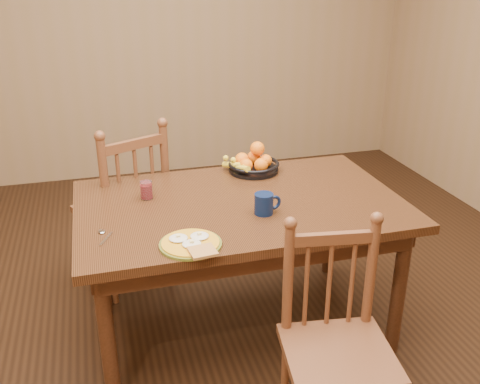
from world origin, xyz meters
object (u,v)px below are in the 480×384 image
object	(u,v)px
coffee_mug	(265,203)
fruit_bowl	(253,163)
chair_near	(336,344)
breakfast_plate	(191,243)
chair_far	(126,209)
dining_table	(240,217)

from	to	relation	value
coffee_mug	fruit_bowl	xyz separation A→B (m)	(0.11, 0.55, -0.00)
fruit_bowl	chair_near	bearing A→B (deg)	-90.38
breakfast_plate	fruit_bowl	size ratio (longest dim) A/B	0.90
breakfast_plate	coffee_mug	bearing A→B (deg)	29.20
chair_far	chair_near	distance (m)	1.57
chair_near	breakfast_plate	bearing A→B (deg)	149.01
dining_table	fruit_bowl	xyz separation A→B (m)	(0.18, 0.38, 0.13)
chair_far	coffee_mug	distance (m)	1.03
coffee_mug	breakfast_plate	bearing A→B (deg)	-150.80
chair_far	coffee_mug	bearing A→B (deg)	103.14
breakfast_plate	coffee_mug	size ratio (longest dim) A/B	2.18
breakfast_plate	fruit_bowl	xyz separation A→B (m)	(0.50, 0.77, 0.03)
breakfast_plate	fruit_bowl	bearing A→B (deg)	56.79
dining_table	chair_far	size ratio (longest dim) A/B	1.56
dining_table	coffee_mug	xyz separation A→B (m)	(0.07, -0.17, 0.14)
dining_table	coffee_mug	bearing A→B (deg)	-65.74
dining_table	chair_near	bearing A→B (deg)	-77.58
chair_near	coffee_mug	bearing A→B (deg)	107.45
chair_far	chair_near	size ratio (longest dim) A/B	1.11
dining_table	breakfast_plate	bearing A→B (deg)	-129.66
chair_far	fruit_bowl	size ratio (longest dim) A/B	3.16
fruit_bowl	dining_table	bearing A→B (deg)	-115.55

